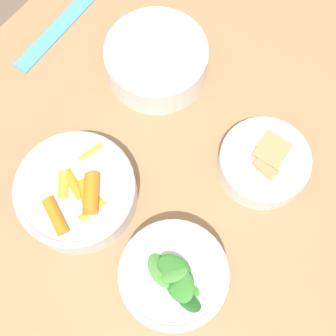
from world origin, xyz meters
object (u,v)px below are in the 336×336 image
object	(u,v)px
bowl_cookies	(264,162)
bowl_carrots	(77,192)
bowl_greens	(174,276)
bowl_beans_hotdog	(156,61)
ruler	(78,8)

from	to	relation	value
bowl_cookies	bowl_carrots	bearing A→B (deg)	137.37
bowl_greens	bowl_beans_hotdog	size ratio (longest dim) A/B	0.90
bowl_greens	bowl_beans_hotdog	bearing A→B (deg)	42.10
bowl_greens	ruler	xyz separation A→B (m)	(0.27, 0.43, -0.03)
bowl_beans_hotdog	bowl_carrots	bearing A→B (deg)	-169.49
bowl_cookies	bowl_greens	bearing A→B (deg)	178.63
bowl_beans_hotdog	bowl_greens	bearing A→B (deg)	-137.90
bowl_carrots	ruler	xyz separation A→B (m)	(0.26, 0.24, -0.03)
bowl_carrots	bowl_beans_hotdog	bearing A→B (deg)	10.51
bowl_beans_hotdog	bowl_cookies	bearing A→B (deg)	-99.19
bowl_carrots	bowl_cookies	xyz separation A→B (m)	(0.21, -0.19, -0.01)
bowl_cookies	ruler	bearing A→B (deg)	82.85
bowl_beans_hotdog	bowl_cookies	size ratio (longest dim) A/B	1.22
bowl_carrots	bowl_cookies	world-z (taller)	bowl_carrots
bowl_beans_hotdog	ruler	bearing A→B (deg)	85.42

